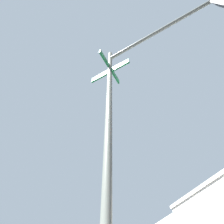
# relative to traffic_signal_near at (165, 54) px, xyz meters

# --- Properties ---
(traffic_signal_near) EXTENTS (2.93, 2.49, 6.40)m
(traffic_signal_near) POSITION_rel_traffic_signal_near_xyz_m (0.00, 0.00, 0.00)
(traffic_signal_near) COLOR #474C47
(traffic_signal_near) RESTS_ON ground_plane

